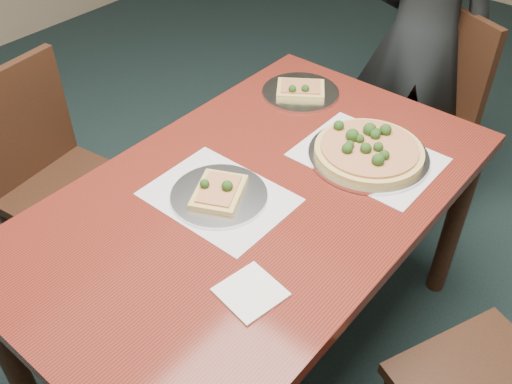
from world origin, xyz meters
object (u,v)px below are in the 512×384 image
Objects in this scene: dining_table at (256,215)px; diner at (421,41)px; slice_plate_near at (219,193)px; slice_plate_far at (300,91)px; chair_far at (424,103)px; pizza_pan at (368,151)px; chair_left at (52,172)px.

diner is at bearing 93.79° from dining_table.
slice_plate_near is at bearing 65.78° from diner.
slice_plate_near reaches higher than slice_plate_far.
chair_far is 3.25× the size of slice_plate_far.
diner is 4.08× the size of pizza_pan.
dining_table is 0.15m from slice_plate_near.
chair_far is 1.00× the size of chair_left.
diner is at bearing 106.38° from pizza_pan.
chair_far is 2.42× the size of pizza_pan.
diner is at bearing 90.45° from slice_plate_near.
chair_far reaches higher than dining_table.
diner reaches higher than slice_plate_near.
slice_plate_near is (-0.07, -0.09, 0.11)m from dining_table.
diner is (-0.08, 1.16, 0.11)m from dining_table.
pizza_pan reaches higher than slice_plate_near.
slice_plate_near is at bearing -69.96° from chair_far.
slice_plate_far is (-0.23, -0.61, 0.25)m from chair_far.
slice_plate_far is (0.60, 0.72, 0.25)m from chair_left.
chair_far is at bearing 68.87° from slice_plate_far.
chair_left is 1.57m from diner.
dining_table is 0.59m from slice_plate_far.
slice_plate_far reaches higher than dining_table.
diner reaches higher than chair_far.
chair_left is 0.81m from slice_plate_near.
chair_far is 0.70m from slice_plate_far.
chair_far reaches higher than slice_plate_near.
dining_table is at bearing -114.33° from pizza_pan.
pizza_pan is (0.16, 0.36, 0.12)m from dining_table.
chair_left is (-0.83, -0.19, -0.14)m from dining_table.
diner is at bearing -37.00° from chair_left.
pizza_pan is (0.16, -0.78, 0.26)m from chair_far.
pizza_pan reaches higher than slice_plate_far.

